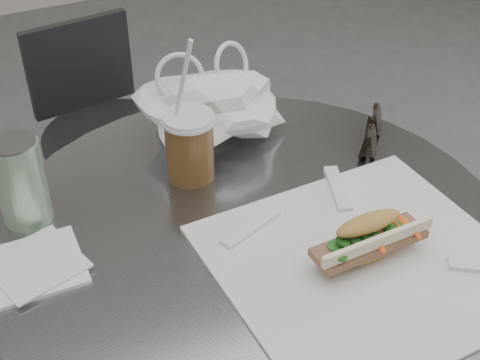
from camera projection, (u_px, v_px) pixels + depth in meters
name	position (u px, v px, depth m)	size (l,w,h in m)	color
cafe_table	(250.00, 349.00, 1.13)	(0.76, 0.76, 0.74)	slate
chair_far	(112.00, 167.00, 1.83)	(0.36, 0.38, 0.68)	#2C2C2E
sandwich_paper	(365.00, 262.00, 0.91)	(0.39, 0.37, 0.00)	white
banh_mi	(368.00, 239.00, 0.89)	(0.20, 0.08, 0.07)	#B78B45
iced_coffee	(190.00, 145.00, 1.04)	(0.08, 0.08, 0.24)	brown
sunglasses	(372.00, 133.00, 1.13)	(0.10, 0.11, 0.06)	black
plastic_bag	(212.00, 109.00, 1.12)	(0.23, 0.18, 0.11)	white
napkin_stack	(37.00, 265.00, 0.90)	(0.14, 0.14, 0.01)	white
drink_can	(21.00, 181.00, 0.94)	(0.07, 0.07, 0.14)	#63AA6C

